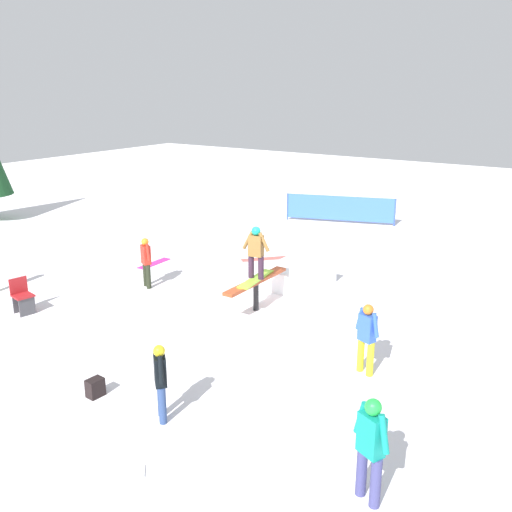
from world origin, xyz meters
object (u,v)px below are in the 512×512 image
at_px(bystander_black, 161,378).
at_px(bystander_blue, 367,335).
at_px(rail_feature, 256,284).
at_px(bystander_red, 146,260).
at_px(backpack_on_snow, 95,388).
at_px(loose_snowboard_white, 93,476).
at_px(folding_chair, 22,297).
at_px(loose_snowboard_magenta, 154,263).
at_px(loose_snowboard_coral, 265,259).
at_px(main_rider_on_rail, 256,254).
at_px(bystander_teal, 371,445).

bearing_deg(bystander_black, bystander_blue, -80.74).
height_order(rail_feature, bystander_black, bystander_black).
bearing_deg(bystander_red, backpack_on_snow, 151.58).
height_order(bystander_blue, loose_snowboard_white, bystander_blue).
xyz_separation_m(bystander_black, folding_chair, (-1.57, -6.04, -0.35)).
bearing_deg(bystander_black, loose_snowboard_magenta, -3.48).
height_order(bystander_blue, loose_snowboard_magenta, bystander_blue).
relative_size(bystander_black, loose_snowboard_magenta, 1.08).
xyz_separation_m(bystander_blue, backpack_on_snow, (3.50, -3.70, -0.64)).
relative_size(loose_snowboard_white, backpack_on_snow, 4.32).
bearing_deg(rail_feature, backpack_on_snow, -1.94).
bearing_deg(folding_chair, loose_snowboard_white, -106.43).
distance_m(bystander_black, loose_snowboard_coral, 9.34).
xyz_separation_m(main_rider_on_rail, folding_chair, (3.32, -4.67, -1.05)).
relative_size(bystander_black, loose_snowboard_white, 0.93).
height_order(bystander_black, loose_snowboard_white, bystander_black).
distance_m(rail_feature, loose_snowboard_coral, 4.36).
distance_m(loose_snowboard_coral, backpack_on_snow, 8.97).
distance_m(rail_feature, main_rider_on_rail, 0.78).
bearing_deg(rail_feature, bystander_blue, 66.78).
height_order(loose_snowboard_white, folding_chair, folding_chair).
relative_size(bystander_blue, bystander_black, 1.05).
bearing_deg(main_rider_on_rail, bystander_teal, 38.28).
distance_m(main_rider_on_rail, bystander_teal, 6.96).
relative_size(main_rider_on_rail, bystander_blue, 1.08).
relative_size(folding_chair, backpack_on_snow, 2.59).
distance_m(bystander_teal, loose_snowboard_magenta, 11.62).
height_order(loose_snowboard_coral, backpack_on_snow, backpack_on_snow).
bearing_deg(loose_snowboard_coral, bystander_blue, 89.82).
xyz_separation_m(rail_feature, bystander_red, (0.27, -3.45, 0.10)).
distance_m(main_rider_on_rail, backpack_on_snow, 5.17).
bearing_deg(loose_snowboard_coral, loose_snowboard_white, 62.16).
bearing_deg(bystander_teal, loose_snowboard_white, 51.41).
bearing_deg(backpack_on_snow, loose_snowboard_white, -127.43).
distance_m(folding_chair, backpack_on_snow, 4.84).
xyz_separation_m(loose_snowboard_white, backpack_on_snow, (-1.53, -1.68, 0.16)).
bearing_deg(bystander_black, loose_snowboard_white, 138.09).
bearing_deg(bystander_red, loose_snowboard_coral, -81.35).
height_order(rail_feature, loose_snowboard_coral, rail_feature).
bearing_deg(bystander_red, folding_chair, 94.84).
xyz_separation_m(bystander_red, folding_chair, (3.05, -1.22, -0.37)).
bearing_deg(folding_chair, bystander_black, -93.59).
height_order(folding_chair, backpack_on_snow, folding_chair).
bearing_deg(loose_snowboard_magenta, rail_feature, 71.83).
height_order(bystander_black, loose_snowboard_coral, bystander_black).
height_order(bystander_red, folding_chair, bystander_red).
relative_size(main_rider_on_rail, folding_chair, 1.76).
height_order(rail_feature, main_rider_on_rail, main_rider_on_rail).
bearing_deg(loose_snowboard_white, rail_feature, 61.35).
relative_size(main_rider_on_rail, bystander_teal, 1.00).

